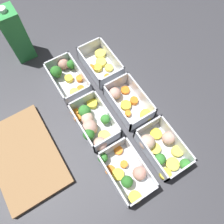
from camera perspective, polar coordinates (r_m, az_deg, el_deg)
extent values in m
plane|color=#38383D|center=(0.71, 0.00, -0.67)|extent=(4.00, 4.00, 0.00)
cube|color=silver|center=(0.68, 12.72, -9.71)|extent=(0.16, 0.10, 0.00)
cube|color=silver|center=(0.68, 16.25, -6.99)|extent=(0.16, 0.01, 0.06)
cube|color=silver|center=(0.65, 9.93, -11.30)|extent=(0.16, 0.00, 0.06)
cube|color=silver|center=(0.66, 17.38, -14.52)|extent=(0.01, 0.10, 0.06)
cube|color=silver|center=(0.67, 9.21, -3.77)|extent=(0.01, 0.10, 0.06)
cylinder|color=#49883F|center=(0.67, 12.10, -12.28)|extent=(0.01, 0.01, 0.01)
sphere|color=#388433|center=(0.65, 12.42, -11.92)|extent=(0.03, 0.03, 0.03)
cylinder|color=yellow|center=(0.69, 11.41, -5.64)|extent=(0.05, 0.05, 0.01)
cylinder|color=#DBC647|center=(0.69, 16.62, -9.83)|extent=(0.05, 0.05, 0.01)
cylinder|color=#DBC647|center=(0.67, 15.47, -13.00)|extent=(0.06, 0.06, 0.01)
sphere|color=#D19E8C|center=(0.68, 14.47, -6.65)|extent=(0.05, 0.05, 0.04)
cylinder|color=#DBC647|center=(0.67, 11.13, -9.42)|extent=(0.04, 0.04, 0.01)
cylinder|color=#49883F|center=(0.68, 18.11, -13.11)|extent=(0.01, 0.01, 0.01)
sphere|color=#388433|center=(0.66, 18.57, -12.78)|extent=(0.03, 0.03, 0.03)
cylinder|color=yellow|center=(0.66, 13.70, -15.47)|extent=(0.05, 0.05, 0.02)
sphere|color=beige|center=(0.66, 9.19, -7.80)|extent=(0.05, 0.05, 0.05)
cube|color=silver|center=(0.72, 4.26, 1.81)|extent=(0.16, 0.10, 0.00)
cube|color=silver|center=(0.72, 7.49, 4.49)|extent=(0.16, 0.01, 0.06)
cube|color=silver|center=(0.69, 1.21, 0.98)|extent=(0.16, 0.00, 0.06)
cube|color=silver|center=(0.68, 8.07, -2.22)|extent=(0.01, 0.10, 0.06)
cube|color=silver|center=(0.73, 0.99, 7.39)|extent=(0.01, 0.10, 0.06)
cylinder|color=orange|center=(0.72, 5.85, 2.84)|extent=(0.04, 0.04, 0.01)
cylinder|color=orange|center=(0.74, 3.48, 5.68)|extent=(0.04, 0.04, 0.01)
cylinder|color=orange|center=(0.70, 4.16, -0.43)|extent=(0.02, 0.02, 0.01)
cylinder|color=yellow|center=(0.71, 8.88, -0.73)|extent=(0.05, 0.05, 0.01)
cylinder|color=yellow|center=(0.71, 3.50, 1.88)|extent=(0.04, 0.04, 0.01)
sphere|color=#D19E8C|center=(0.72, 0.77, 4.87)|extent=(0.05, 0.05, 0.04)
cube|color=silver|center=(0.80, -2.98, 11.58)|extent=(0.16, 0.10, 0.00)
cube|color=silver|center=(0.80, -0.13, 14.13)|extent=(0.16, 0.01, 0.06)
cube|color=silver|center=(0.77, -6.09, 11.23)|extent=(0.16, 0.00, 0.06)
cube|color=silver|center=(0.74, 0.02, 8.68)|extent=(0.01, 0.10, 0.06)
cube|color=silver|center=(0.83, -5.94, 16.32)|extent=(0.01, 0.10, 0.06)
cylinder|color=#DBC647|center=(0.81, -2.90, 12.85)|extent=(0.05, 0.05, 0.01)
cylinder|color=yellow|center=(0.79, -3.81, 11.40)|extent=(0.04, 0.04, 0.01)
cylinder|color=#DBC647|center=(0.83, -3.10, 14.90)|extent=(0.05, 0.05, 0.01)
cylinder|color=orange|center=(0.79, -5.45, 11.29)|extent=(0.03, 0.03, 0.01)
cylinder|color=#DBC647|center=(0.79, -0.78, 11.48)|extent=(0.04, 0.04, 0.01)
cylinder|color=orange|center=(0.77, -1.21, 9.06)|extent=(0.03, 0.03, 0.02)
cube|color=silver|center=(0.65, 3.72, -15.59)|extent=(0.16, 0.10, 0.00)
cube|color=silver|center=(0.64, 7.42, -12.95)|extent=(0.16, 0.00, 0.06)
cube|color=silver|center=(0.62, 0.16, -17.45)|extent=(0.16, 0.01, 0.06)
cube|color=silver|center=(0.63, 8.09, -21.09)|extent=(0.01, 0.10, 0.06)
cube|color=silver|center=(0.64, -0.02, -9.40)|extent=(0.01, 0.10, 0.06)
cylinder|color=yellow|center=(0.64, 5.95, -21.22)|extent=(0.05, 0.05, 0.01)
sphere|color=tan|center=(0.64, 7.14, -15.60)|extent=(0.05, 0.05, 0.04)
cylinder|color=orange|center=(0.65, 3.12, -13.49)|extent=(0.02, 0.02, 0.02)
cylinder|color=#407A37|center=(0.64, 3.82, -17.92)|extent=(0.01, 0.01, 0.02)
sphere|color=#2D7228|center=(0.62, 3.94, -17.69)|extent=(0.03, 0.03, 0.03)
cylinder|color=orange|center=(0.66, 1.66, -10.00)|extent=(0.03, 0.03, 0.01)
cylinder|color=yellow|center=(0.65, 1.59, -15.97)|extent=(0.04, 0.04, 0.01)
cylinder|color=#49883F|center=(0.65, -2.36, -12.19)|extent=(0.01, 0.01, 0.01)
sphere|color=#388433|center=(0.64, -2.42, -11.87)|extent=(0.03, 0.03, 0.03)
cylinder|color=orange|center=(0.65, -0.50, -14.95)|extent=(0.04, 0.04, 0.01)
cube|color=silver|center=(0.70, -4.43, -3.11)|extent=(0.16, 0.10, 0.00)
cube|color=silver|center=(0.68, -1.22, -0.39)|extent=(0.16, 0.00, 0.06)
cube|color=silver|center=(0.67, -8.03, -4.20)|extent=(0.16, 0.01, 0.06)
cube|color=silver|center=(0.65, -1.12, -7.71)|extent=(0.01, 0.10, 0.06)
cube|color=silver|center=(0.70, -7.75, 2.72)|extent=(0.01, 0.10, 0.06)
cylinder|color=yellow|center=(0.72, -5.24, 2.21)|extent=(0.05, 0.05, 0.02)
cylinder|color=#49883F|center=(0.71, -6.99, -0.44)|extent=(0.01, 0.01, 0.01)
sphere|color=#388433|center=(0.69, -7.18, 0.26)|extent=(0.04, 0.04, 0.04)
cylinder|color=orange|center=(0.71, -9.78, 0.14)|extent=(0.04, 0.04, 0.01)
cylinder|color=#DBC647|center=(0.67, -1.98, -6.43)|extent=(0.05, 0.05, 0.01)
cylinder|color=#407A37|center=(0.67, -5.91, -6.40)|extent=(0.01, 0.01, 0.02)
sphere|color=#2D7228|center=(0.65, -6.09, -5.81)|extent=(0.04, 0.04, 0.04)
sphere|color=#D19E8C|center=(0.65, -3.12, -8.28)|extent=(0.06, 0.06, 0.04)
cylinder|color=orange|center=(0.70, -8.96, -1.62)|extent=(0.03, 0.03, 0.01)
sphere|color=beige|center=(0.68, -6.41, -1.70)|extent=(0.05, 0.05, 0.04)
cylinder|color=#49883F|center=(0.69, -1.75, -2.44)|extent=(0.01, 0.01, 0.01)
sphere|color=#388433|center=(0.67, -1.79, -1.88)|extent=(0.03, 0.03, 0.03)
sphere|color=#D19E8C|center=(0.67, -5.79, -3.99)|extent=(0.07, 0.07, 0.05)
cube|color=silver|center=(0.78, -11.09, 7.41)|extent=(0.16, 0.10, 0.00)
cube|color=silver|center=(0.76, -8.35, 10.08)|extent=(0.16, 0.00, 0.06)
cube|color=silver|center=(0.75, -14.55, 6.82)|extent=(0.16, 0.01, 0.06)
cube|color=silver|center=(0.72, -8.64, 4.11)|extent=(0.01, 0.10, 0.06)
cube|color=silver|center=(0.80, -13.99, 12.34)|extent=(0.01, 0.10, 0.06)
cylinder|color=#407A37|center=(0.80, -10.44, 11.44)|extent=(0.01, 0.01, 0.01)
sphere|color=#2D7228|center=(0.79, -10.65, 12.18)|extent=(0.03, 0.03, 0.03)
cylinder|color=orange|center=(0.77, -8.50, 8.60)|extent=(0.03, 0.03, 0.01)
sphere|color=tan|center=(0.80, -12.64, 12.17)|extent=(0.04, 0.04, 0.04)
cylinder|color=orange|center=(0.75, -8.17, 6.03)|extent=(0.03, 0.03, 0.01)
cylinder|color=#DBC647|center=(0.75, -9.81, 5.07)|extent=(0.03, 0.03, 0.01)
cylinder|color=#407A37|center=(0.79, -14.03, 9.29)|extent=(0.01, 0.01, 0.01)
sphere|color=#2D7228|center=(0.78, -14.40, 10.20)|extent=(0.04, 0.04, 0.04)
cylinder|color=yellow|center=(0.78, -11.19, 8.59)|extent=(0.04, 0.04, 0.01)
cube|color=green|center=(0.83, -23.78, 17.86)|extent=(0.07, 0.07, 0.19)
cylinder|color=white|center=(0.77, -26.76, 22.75)|extent=(0.02, 0.02, 0.01)
cube|color=olive|center=(0.70, -21.74, -10.69)|extent=(0.28, 0.18, 0.02)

